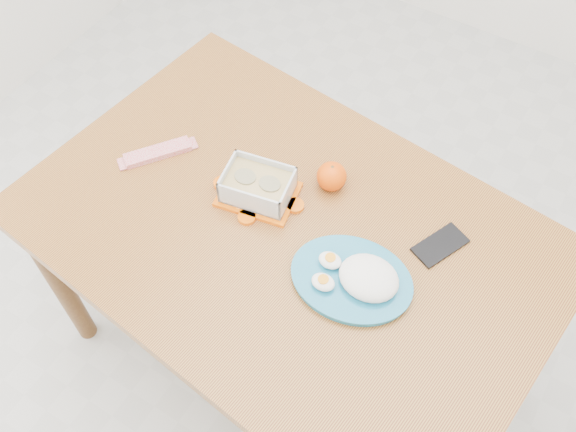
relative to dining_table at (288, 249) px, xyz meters
The scene contains 7 objects.
ground 0.69m from the dining_table, 83.58° to the left, with size 3.50×3.50×0.00m, color #B7B7B2.
dining_table is the anchor object (origin of this frame).
food_container 0.18m from the dining_table, 157.42° to the left, with size 0.22×0.18×0.08m.
orange_fruit 0.22m from the dining_table, 82.79° to the left, with size 0.08×0.08×0.08m, color #FF4905.
rice_plate 0.25m from the dining_table, 11.41° to the right, with size 0.33×0.33×0.08m.
candy_bar 0.44m from the dining_table, behind, with size 0.18×0.04×0.02m, color red.
smartphone 0.38m from the dining_table, 24.28° to the left, with size 0.07×0.14×0.01m, color black.
Camera 1 is at (0.44, -0.94, 2.07)m, focal length 40.00 mm.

